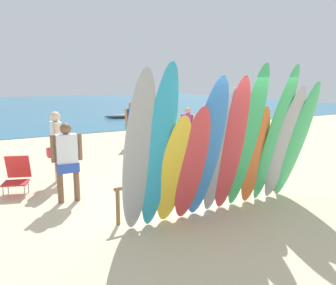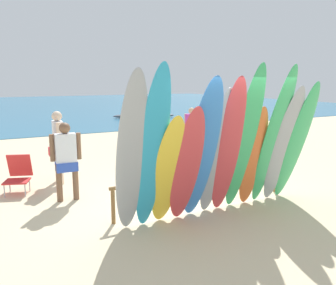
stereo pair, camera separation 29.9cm
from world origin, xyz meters
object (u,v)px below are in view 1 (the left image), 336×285
(surfboard_blue_4, at_px, (207,151))
(surfboard_grey_10, at_px, (284,145))
(surfboard_grey_0, at_px, (138,156))
(beachgoer_by_water, at_px, (188,128))
(surfboard_yellow_2, at_px, (174,172))
(beachgoer_near_rack, at_px, (67,157))
(beachgoer_strolling, at_px, (132,121))
(beachgoer_photographing, at_px, (57,143))
(surfboard_grey_5, at_px, (220,153))
(beach_chair_red, at_px, (17,175))
(surfboard_green_9, at_px, (275,137))
(surfboard_rack, at_px, (207,179))
(surfboard_orange_8, at_px, (255,156))
(surfboard_red_3, at_px, (192,166))
(surfboard_green_11, at_px, (296,142))
(distant_boat, at_px, (135,116))
(surfboard_red_6, at_px, (232,147))
(surfboard_green_7, at_px, (247,139))
(surfboard_teal_1, at_px, (159,152))

(surfboard_blue_4, relative_size, surfboard_grey_10, 1.07)
(surfboard_grey_0, bearing_deg, beachgoer_by_water, 54.92)
(surfboard_yellow_2, relative_size, beachgoer_near_rack, 1.26)
(beachgoer_strolling, distance_m, beachgoer_photographing, 4.84)
(surfboard_grey_5, bearing_deg, surfboard_yellow_2, 178.30)
(beach_chair_red, bearing_deg, beachgoer_photographing, 39.42)
(surfboard_yellow_2, height_order, beachgoer_photographing, surfboard_yellow_2)
(surfboard_grey_0, relative_size, beachgoer_near_rack, 1.69)
(surfboard_grey_5, distance_m, surfboard_grey_10, 1.53)
(surfboard_green_9, xyz_separation_m, beachgoer_near_rack, (-3.44, 2.20, -0.44))
(surfboard_rack, height_order, surfboard_orange_8, surfboard_orange_8)
(surfboard_grey_0, bearing_deg, surfboard_green_9, 4.85)
(surfboard_red_3, distance_m, beach_chair_red, 4.06)
(surfboard_green_11, relative_size, beachgoer_strolling, 1.54)
(surfboard_yellow_2, height_order, distant_boat, surfboard_yellow_2)
(surfboard_yellow_2, distance_m, beachgoer_by_water, 5.80)
(surfboard_grey_0, distance_m, surfboard_red_3, 1.03)
(surfboard_red_6, relative_size, beach_chair_red, 3.12)
(surfboard_rack, bearing_deg, surfboard_green_9, -29.85)
(beachgoer_near_rack, bearing_deg, surfboard_green_7, 146.38)
(surfboard_grey_0, distance_m, surfboard_grey_10, 3.19)
(surfboard_blue_4, relative_size, surfboard_green_7, 0.93)
(surfboard_rack, height_order, beachgoer_strolling, beachgoer_strolling)
(distant_boat, bearing_deg, surfboard_grey_5, -109.08)
(surfboard_green_9, bearing_deg, beachgoer_near_rack, 144.74)
(surfboard_red_6, height_order, surfboard_green_7, surfboard_green_7)
(surfboard_yellow_2, bearing_deg, beachgoer_strolling, 72.47)
(surfboard_grey_0, height_order, surfboard_green_7, surfboard_green_7)
(surfboard_red_3, relative_size, surfboard_grey_5, 0.90)
(surfboard_teal_1, bearing_deg, surfboard_red_3, 5.91)
(surfboard_green_9, height_order, distant_boat, surfboard_green_9)
(surfboard_teal_1, bearing_deg, beach_chair_red, 118.20)
(surfboard_green_7, relative_size, surfboard_grey_10, 1.15)
(surfboard_teal_1, relative_size, surfboard_yellow_2, 1.39)
(beachgoer_photographing, bearing_deg, surfboard_green_11, -127.32)
(surfboard_grey_5, relative_size, surfboard_green_7, 0.85)
(surfboard_rack, bearing_deg, surfboard_green_11, -20.08)
(surfboard_red_3, xyz_separation_m, surfboard_orange_8, (1.56, 0.14, -0.04))
(surfboard_red_6, height_order, surfboard_orange_8, surfboard_red_6)
(beachgoer_photographing, distance_m, distant_boat, 14.51)
(beachgoer_photographing, bearing_deg, beachgoer_by_water, -70.02)
(surfboard_orange_8, height_order, beach_chair_red, surfboard_orange_8)
(beach_chair_red, bearing_deg, surfboard_green_9, -18.04)
(surfboard_rack, xyz_separation_m, surfboard_grey_5, (-0.11, -0.51, 0.63))
(surfboard_rack, height_order, beachgoer_by_water, beachgoer_by_water)
(surfboard_red_3, bearing_deg, surfboard_red_6, 5.20)
(surfboard_yellow_2, xyz_separation_m, beachgoer_photographing, (-1.12, 3.53, 0.03))
(surfboard_grey_5, relative_size, beachgoer_strolling, 1.45)
(surfboard_grey_5, height_order, distant_boat, surfboard_grey_5)
(surfboard_green_7, bearing_deg, surfboard_green_11, -1.65)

